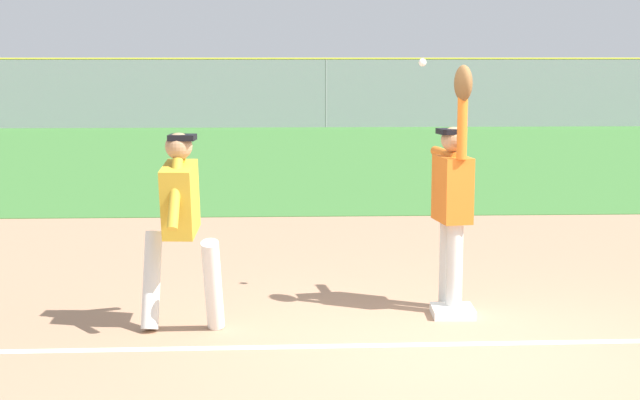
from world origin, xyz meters
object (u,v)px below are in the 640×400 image
at_px(fielder, 453,193).
at_px(first_base, 453,311).
at_px(parked_car_green, 277,101).
at_px(parked_car_red, 136,102).
at_px(baseball, 422,62).
at_px(runner, 181,217).
at_px(parked_car_white, 539,100).
at_px(parked_car_black, 1,103).
at_px(parked_car_silver, 413,102).

bearing_deg(fielder, first_base, 78.95).
bearing_deg(parked_car_green, parked_car_red, 175.36).
bearing_deg(baseball, runner, -158.64).
xyz_separation_m(parked_car_green, parked_car_white, (9.70, 0.15, 0.00)).
bearing_deg(first_base, parked_car_black, 114.60).
xyz_separation_m(fielder, parked_car_white, (7.93, 25.72, -0.45)).
distance_m(first_base, runner, 2.63).
relative_size(runner, parked_car_red, 0.38).
bearing_deg(parked_car_silver, parked_car_red, 176.77).
height_order(first_base, baseball, baseball).
distance_m(runner, parked_car_red, 26.33).
distance_m(runner, parked_car_black, 26.96).
relative_size(runner, baseball, 23.24).
bearing_deg(parked_car_red, parked_car_green, -1.02).
relative_size(parked_car_black, parked_car_silver, 1.01).
bearing_deg(parked_car_green, runner, -97.42).
relative_size(runner, parked_car_silver, 0.39).
bearing_deg(parked_car_white, baseball, -107.97).
distance_m(fielder, parked_car_white, 26.92).
relative_size(parked_car_black, parked_car_green, 0.98).
distance_m(first_base, parked_car_green, 25.78).
relative_size(runner, parked_car_green, 0.38).
height_order(first_base, parked_car_white, parked_car_white).
relative_size(parked_car_green, parked_car_silver, 1.04).
bearing_deg(fielder, parked_car_white, -116.00).
distance_m(parked_car_red, parked_car_green, 5.08).
bearing_deg(fielder, parked_car_silver, -106.00).
distance_m(first_base, parked_car_red, 26.51).
height_order(baseball, parked_car_green, baseball).
xyz_separation_m(first_base, parked_car_white, (7.94, 25.87, 0.63)).
distance_m(baseball, parked_car_white, 26.71).
distance_m(parked_car_green, parked_car_silver, 4.93).
height_order(first_base, parked_car_silver, parked_car_silver).
bearing_deg(parked_car_green, first_base, -92.04).
bearing_deg(baseball, parked_car_green, 93.44).
bearing_deg(fielder, parked_car_black, -74.11).
relative_size(baseball, parked_car_silver, 0.02).
bearing_deg(parked_car_white, parked_car_black, -177.65).
distance_m(baseball, parked_car_black, 27.04).
xyz_separation_m(first_base, parked_car_silver, (3.11, 24.95, 0.63)).
relative_size(parked_car_red, parked_car_silver, 1.01).
distance_m(fielder, runner, 2.49).
relative_size(runner, parked_car_white, 0.39).
height_order(parked_car_silver, parked_car_white, same).
xyz_separation_m(parked_car_green, parked_car_silver, (4.87, -0.77, 0.00)).
height_order(parked_car_red, parked_car_white, same).
bearing_deg(runner, parked_car_red, 103.74).
height_order(first_base, parked_car_black, parked_car_black).
xyz_separation_m(parked_car_silver, parked_car_white, (4.83, 0.92, 0.00)).
height_order(parked_car_black, parked_car_silver, same).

